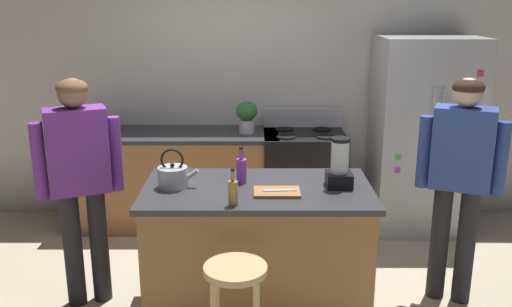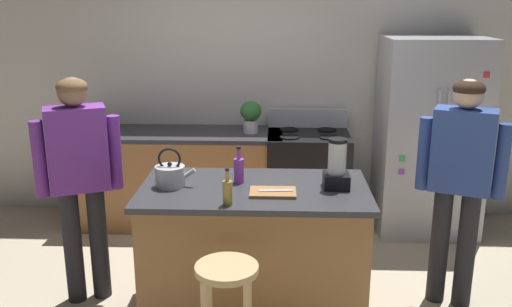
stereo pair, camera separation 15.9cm
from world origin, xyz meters
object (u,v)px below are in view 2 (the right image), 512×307
Objects in this scene: kitchen_island at (254,249)px; person_by_island_left at (79,170)px; potted_plant at (251,115)px; cutting_board at (273,192)px; refrigerator at (429,137)px; tea_kettle at (170,175)px; bottle_vinegar at (227,192)px; chef_knife at (276,191)px; blender_appliance at (337,167)px; person_by_sink_right at (460,173)px; bottle_soda at (239,170)px; bar_stool at (227,291)px; stove_range at (307,179)px.

kitchen_island is 1.34m from person_by_island_left.
cutting_board is at bearing -82.42° from potted_plant.
refrigerator is 6.03× the size of potted_plant.
cutting_board is at bearing -10.62° from tea_kettle.
chef_knife is at bearing 35.44° from bottle_vinegar.
blender_appliance reaches higher than cutting_board.
person_by_sink_right is at bearing -43.00° from potted_plant.
bottle_soda is 0.46m from tea_kettle.
chef_knife is (0.71, -0.13, -0.06)m from tea_kettle.
potted_plant reaches higher than bar_stool.
refrigerator is at bearing -1.28° from stove_range.
stove_range is at bearing 72.33° from bottle_vinegar.
person_by_island_left is (-1.22, 0.11, 0.53)m from kitchen_island.
bottle_soda is at bearing -177.91° from person_by_sink_right.
person_by_sink_right reaches higher than bottle_vinegar.
bottle_vinegar is (-0.70, -0.35, -0.06)m from blender_appliance.
blender_appliance reaches higher than stove_range.
person_by_sink_right is at bearing 6.01° from kitchen_island.
potted_plant is at bearing 93.59° from kitchen_island.
cutting_board is (0.28, 0.21, -0.08)m from bottle_vinegar.
bar_stool is 2.73× the size of bottle_soda.
stove_range is at bearing 56.49° from tea_kettle.
refrigerator is at bearing 52.99° from bar_stool.
refrigerator is at bearing 45.03° from chef_knife.
person_by_sink_right is at bearing 29.51° from bar_stool.
person_by_sink_right is 1.29m from chef_knife.
stove_range is 1.57× the size of bar_stool.
kitchen_island is 5.58× the size of tea_kettle.
bottle_vinegar is at bearing -132.72° from refrigerator.
chef_knife is at bearing -130.73° from refrigerator.
tea_kettle reaches higher than stove_range.
refrigerator reaches higher than stove_range.
stove_range is 1.76m from person_by_sink_right.
bottle_soda is at bearing -111.13° from stove_range.
person_by_island_left is 6.93× the size of bottle_vinegar.
chef_knife is (-1.26, -0.28, -0.05)m from person_by_sink_right.
bottle_vinegar reaches higher than chef_knife.
potted_plant is (0.03, 2.27, 0.55)m from bar_stool.
person_by_island_left is 1.00× the size of person_by_sink_right.
person_by_sink_right is 7.42× the size of chef_knife.
bottle_soda is (-0.11, 0.09, 0.55)m from kitchen_island.
person_by_island_left is at bearing 176.82° from blender_appliance.
bar_stool is (1.10, -0.82, -0.45)m from person_by_island_left.
potted_plant is at bearing 89.30° from bar_stool.
tea_kettle reaches higher than cutting_board.
bar_stool is 2.54× the size of tea_kettle.
bottle_soda is 0.33m from cutting_board.
chef_knife is (-1.40, -1.63, 0.04)m from refrigerator.
chef_knife is at bearing -10.33° from tea_kettle.
chef_knife is at bearing 0.00° from cutting_board.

